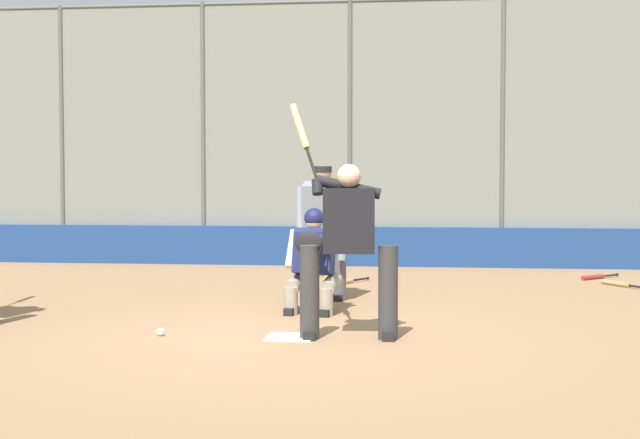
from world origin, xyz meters
TOP-DOWN VIEW (x-y plane):
  - ground_plane at (0.00, 0.00)m, footprint 160.00×160.00m
  - home_plate_marker at (0.00, 0.00)m, footprint 0.43×0.43m
  - backstop_fence at (0.00, -6.76)m, footprint 20.12×0.08m
  - padding_wall at (0.00, -6.66)m, footprint 19.64×0.18m
  - bleachers_beyond at (-2.13, -8.92)m, footprint 14.03×1.95m
  - batter_at_plate at (-0.54, -0.00)m, footprint 1.07×0.60m
  - catcher_behind_plate at (-0.02, -1.50)m, footprint 0.62×0.76m
  - umpire_home at (-0.02, -2.50)m, footprint 0.66×0.42m
  - spare_bat_near_backstop at (-3.87, -4.31)m, footprint 0.51×0.77m
  - spare_bat_by_padding at (0.18, -5.39)m, footprint 0.37×0.81m
  - spare_bat_third_base_side at (-0.13, -4.14)m, footprint 0.54×0.76m
  - spare_bat_first_base_side at (-3.72, -5.15)m, footprint 0.63×0.58m
  - baseball_loose at (1.22, 0.05)m, footprint 0.07×0.07m

SIDE VIEW (x-z plane):
  - ground_plane at x=0.00m, z-range 0.00..0.00m
  - home_plate_marker at x=0.00m, z-range 0.00..0.01m
  - spare_bat_near_backstop at x=-3.87m, z-range 0.00..0.07m
  - spare_bat_by_padding at x=0.18m, z-range 0.00..0.07m
  - spare_bat_third_base_side at x=-0.13m, z-range 0.00..0.07m
  - spare_bat_first_base_side at x=-3.72m, z-range 0.00..0.07m
  - baseball_loose at x=1.22m, z-range 0.00..0.07m
  - padding_wall at x=0.00m, z-range 0.00..0.65m
  - bleachers_beyond at x=-2.13m, z-range -0.20..0.96m
  - catcher_behind_plate at x=-0.02m, z-range 0.02..1.17m
  - umpire_home at x=-0.02m, z-range 0.06..1.68m
  - batter_at_plate at x=-0.54m, z-range -0.22..1.97m
  - backstop_fence at x=0.00m, z-range 0.09..4.52m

